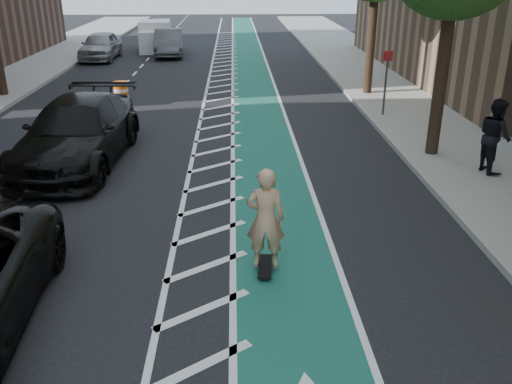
{
  "coord_description": "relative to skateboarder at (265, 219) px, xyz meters",
  "views": [
    {
      "loc": [
        2.08,
        -7.55,
        5.27
      ],
      "look_at": [
        2.48,
        2.42,
        1.1
      ],
      "focal_mm": 38.0,
      "sensor_mm": 36.0,
      "label": 1
    }
  ],
  "objects": [
    {
      "name": "curb_right",
      "position": [
        4.45,
        8.79,
        -1.0
      ],
      "size": [
        0.12,
        90.0,
        0.16
      ],
      "primitive_type": "cube",
      "color": "gray",
      "rests_on": "ground"
    },
    {
      "name": "suv_far",
      "position": [
        -5.0,
        6.29,
        -0.18
      ],
      "size": [
        2.85,
        6.34,
        1.8
      ],
      "primitive_type": "imported",
      "rotation": [
        0.0,
        0.0,
        -0.05
      ],
      "color": "black",
      "rests_on": "ground"
    },
    {
      "name": "skateboarder",
      "position": [
        0.0,
        0.0,
        0.0
      ],
      "size": [
        0.74,
        0.52,
        1.93
      ],
      "primitive_type": "imported",
      "rotation": [
        0.0,
        0.0,
        3.06
      ],
      "color": "tan",
      "rests_on": "skateboard"
    },
    {
      "name": "pedestrian",
      "position": [
        6.32,
        4.71,
        0.06
      ],
      "size": [
        0.84,
        1.03,
        1.98
      ],
      "primitive_type": "imported",
      "rotation": [
        0.0,
        0.0,
        1.67
      ],
      "color": "black",
      "rests_on": "sidewalk_right"
    },
    {
      "name": "box_truck",
      "position": [
        -5.83,
        29.25,
        -0.23
      ],
      "size": [
        2.31,
        4.59,
        1.85
      ],
      "rotation": [
        0.0,
        0.0,
        0.08
      ],
      "color": "white",
      "rests_on": "ground"
    },
    {
      "name": "buffer_strip",
      "position": [
        -1.1,
        8.79,
        -1.07
      ],
      "size": [
        1.4,
        90.0,
        0.01
      ],
      "primitive_type": "cube",
      "color": "silver",
      "rests_on": "ground"
    },
    {
      "name": "car_silver",
      "position": [
        -8.6,
        25.27,
        -0.26
      ],
      "size": [
        1.98,
        4.83,
        1.64
      ],
      "primitive_type": "imported",
      "rotation": [
        0.0,
        0.0,
        -0.01
      ],
      "color": "#95969A",
      "rests_on": "ground"
    },
    {
      "name": "ground",
      "position": [
        -2.6,
        -1.21,
        -1.08
      ],
      "size": [
        120.0,
        120.0,
        0.0
      ],
      "primitive_type": "plane",
      "color": "black",
      "rests_on": "ground"
    },
    {
      "name": "bike_lane",
      "position": [
        0.4,
        8.79,
        -1.07
      ],
      "size": [
        2.0,
        90.0,
        0.01
      ],
      "primitive_type": "cube",
      "color": "#18554C",
      "rests_on": "ground"
    },
    {
      "name": "sign_post",
      "position": [
        5.0,
        10.79,
        0.27
      ],
      "size": [
        0.35,
        0.08,
        2.47
      ],
      "color": "#4C4C4C",
      "rests_on": "ground"
    },
    {
      "name": "car_grey",
      "position": [
        -4.64,
        26.64,
        -0.28
      ],
      "size": [
        2.13,
        4.99,
        1.6
      ],
      "primitive_type": "imported",
      "rotation": [
        0.0,
        0.0,
        0.09
      ],
      "color": "#515156",
      "rests_on": "ground"
    },
    {
      "name": "skateboard",
      "position": [
        0.0,
        0.0,
        -0.99
      ],
      "size": [
        0.32,
        0.88,
        0.12
      ],
      "rotation": [
        0.0,
        0.0,
        -0.08
      ],
      "color": "black",
      "rests_on": "ground"
    },
    {
      "name": "barrel_c",
      "position": [
        -5.13,
        13.29,
        -0.62
      ],
      "size": [
        0.71,
        0.71,
        0.97
      ],
      "color": "#FF650D",
      "rests_on": "ground"
    },
    {
      "name": "barrel_b",
      "position": [
        -5.91,
        11.76,
        -0.68
      ],
      "size": [
        0.61,
        0.61,
        0.84
      ],
      "color": "#E4590C",
      "rests_on": "ground"
    },
    {
      "name": "sidewalk_right",
      "position": [
        6.9,
        8.79,
        -1.0
      ],
      "size": [
        5.0,
        90.0,
        0.15
      ],
      "primitive_type": "cube",
      "color": "gray",
      "rests_on": "ground"
    },
    {
      "name": "barrel_a",
      "position": [
        -6.1,
        6.13,
        -0.65
      ],
      "size": [
        0.66,
        0.66,
        0.9
      ],
      "color": "#D9530B",
      "rests_on": "ground"
    }
  ]
}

